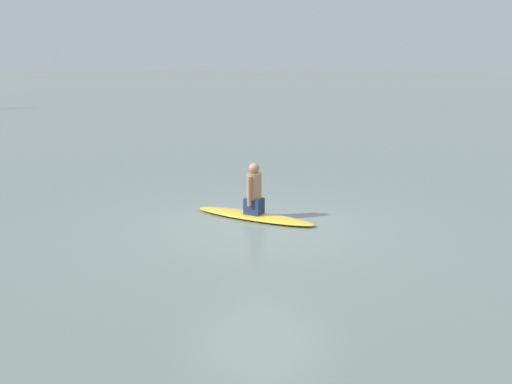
{
  "coord_description": "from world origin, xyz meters",
  "views": [
    {
      "loc": [
        -7.47,
        -6.98,
        3.03
      ],
      "look_at": [
        0.08,
        0.21,
        0.63
      ],
      "focal_mm": 39.06,
      "sensor_mm": 36.0,
      "label": 1
    }
  ],
  "objects": [
    {
      "name": "ground_plane",
      "position": [
        0.0,
        0.0,
        0.0
      ],
      "size": [
        400.0,
        400.0,
        0.0
      ],
      "primitive_type": "plane",
      "color": "slate"
    },
    {
      "name": "surfboard",
      "position": [
        0.33,
        0.5,
        0.05
      ],
      "size": [
        1.2,
        2.74,
        0.1
      ],
      "primitive_type": "ellipsoid",
      "rotation": [
        0.0,
        0.0,
        1.8
      ],
      "color": "gold",
      "rests_on": "ground"
    },
    {
      "name": "person_paddler",
      "position": [
        0.33,
        0.5,
        0.56
      ],
      "size": [
        0.46,
        0.4,
        1.04
      ],
      "rotation": [
        0.0,
        0.0,
        1.8
      ],
      "color": "navy",
      "rests_on": "surfboard"
    }
  ]
}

